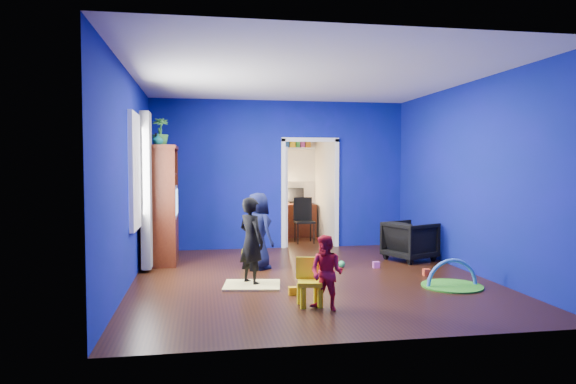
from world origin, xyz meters
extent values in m
cube|color=black|center=(0.00, 0.00, 0.00)|extent=(5.00, 5.50, 0.01)
cube|color=white|center=(0.00, 0.00, 2.90)|extent=(5.00, 5.50, 0.01)
cube|color=navy|center=(0.00, 2.75, 1.45)|extent=(5.00, 0.02, 2.90)
cube|color=navy|center=(0.00, -2.75, 1.45)|extent=(5.00, 0.02, 2.90)
cube|color=navy|center=(-2.50, 0.00, 1.45)|extent=(0.02, 5.50, 2.90)
cube|color=navy|center=(2.50, 0.00, 1.45)|extent=(0.02, 5.50, 2.90)
imported|color=black|center=(2.00, 1.05, 0.34)|extent=(0.97, 0.96, 0.68)
imported|color=black|center=(-0.87, -0.29, 0.60)|extent=(0.48, 0.52, 1.20)
imported|color=#0E1735|center=(-0.66, 0.77, 0.60)|extent=(0.63, 0.70, 1.21)
imported|color=red|center=(-0.15, -1.67, 0.42)|extent=(0.52, 0.51, 0.85)
imported|color=#0C5E67|center=(-2.22, 1.28, 2.05)|extent=(0.17, 0.17, 0.18)
imported|color=#34822F|center=(-2.22, 1.80, 2.21)|extent=(0.30, 0.30, 0.49)
cube|color=#43180B|center=(-2.22, 1.58, 0.98)|extent=(0.58, 1.14, 1.96)
cube|color=silver|center=(-2.18, 1.58, 1.02)|extent=(0.46, 0.70, 0.54)
cube|color=#F2E07A|center=(-0.87, -0.39, 0.01)|extent=(0.83, 0.71, 0.03)
sphere|color=yellow|center=(-0.71, 1.02, 0.20)|extent=(0.39, 0.39, 0.39)
cube|color=yellow|center=(-0.30, -1.47, 0.25)|extent=(0.33, 0.33, 0.50)
cylinder|color=#4CA826|center=(1.79, -0.87, 0.01)|extent=(0.81, 0.81, 0.02)
torus|color=#3F8CD8|center=(1.79, -0.87, 0.02)|extent=(0.73, 0.06, 0.73)
cube|color=white|center=(-2.48, 0.35, 1.55)|extent=(0.03, 0.95, 1.55)
cube|color=slate|center=(-2.37, 0.90, 1.25)|extent=(0.14, 0.42, 2.40)
cube|color=white|center=(0.60, 2.75, 1.05)|extent=(1.16, 0.10, 2.10)
cube|color=#3D140A|center=(0.60, 4.26, 0.38)|extent=(0.88, 0.44, 0.75)
cube|color=black|center=(0.60, 4.38, 0.95)|extent=(0.40, 0.05, 0.32)
sphere|color=#FFD88C|center=(0.32, 4.32, 0.93)|extent=(0.14, 0.14, 0.14)
cube|color=black|center=(0.60, 3.30, 0.46)|extent=(0.40, 0.40, 0.92)
cube|color=white|center=(0.60, 4.37, 2.02)|extent=(0.88, 0.24, 0.04)
cube|color=#E44626|center=(1.75, -0.16, 0.05)|extent=(0.10, 0.08, 0.10)
cube|color=orange|center=(-0.41, -0.94, 0.05)|extent=(0.10, 0.08, 0.10)
sphere|color=green|center=(0.67, 0.66, 0.06)|extent=(0.11, 0.11, 0.11)
cube|color=#C048A8|center=(1.20, 0.51, 0.05)|extent=(0.10, 0.08, 0.10)
camera|label=1|loc=(-1.54, -7.23, 1.64)|focal=32.00mm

